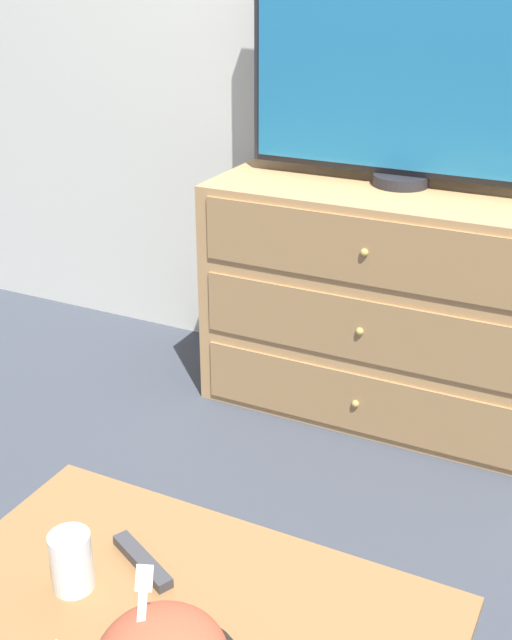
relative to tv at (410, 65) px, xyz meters
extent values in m
plane|color=#383D47|center=(0.01, 0.16, -1.11)|extent=(12.00, 12.00, 0.00)
cube|color=tan|center=(0.00, -0.08, -0.73)|extent=(1.13, 0.42, 0.75)
cube|color=#A1794C|center=(0.00, -0.30, -0.99)|extent=(1.04, 0.01, 0.20)
sphere|color=tan|center=(0.00, -0.31, -0.99)|extent=(0.02, 0.02, 0.02)
cube|color=#A1794C|center=(0.00, -0.30, -0.73)|extent=(1.04, 0.01, 0.20)
sphere|color=tan|center=(0.00, -0.31, -0.73)|extent=(0.02, 0.02, 0.02)
cube|color=#A1794C|center=(0.00, -0.30, -0.48)|extent=(1.04, 0.01, 0.20)
sphere|color=tan|center=(0.00, -0.31, -0.48)|extent=(0.02, 0.02, 0.02)
cylinder|color=#232328|center=(0.00, 0.00, -0.34)|extent=(0.17, 0.17, 0.03)
cube|color=#232328|center=(0.00, 0.00, 0.01)|extent=(1.01, 0.04, 0.67)
cube|color=#1E6B9E|center=(0.00, -0.02, 0.01)|extent=(0.97, 0.01, 0.63)
cube|color=olive|center=(0.15, -1.63, -0.66)|extent=(0.84, 0.58, 0.02)
cylinder|color=brown|center=(-0.23, -1.38, -0.89)|extent=(0.04, 0.04, 0.44)
cube|color=white|center=(0.18, -1.74, -0.55)|extent=(0.04, 0.09, 0.13)
cube|color=white|center=(0.16, -1.69, -0.49)|extent=(0.03, 0.03, 0.03)
cylinder|color=beige|center=(-0.03, -1.62, -0.62)|extent=(0.06, 0.06, 0.06)
cylinder|color=white|center=(-0.03, -1.62, -0.60)|extent=(0.07, 0.07, 0.10)
cube|color=#38383D|center=(0.04, -1.52, -0.64)|extent=(0.15, 0.09, 0.02)
camera|label=1|loc=(0.68, -2.39, 0.29)|focal=45.00mm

